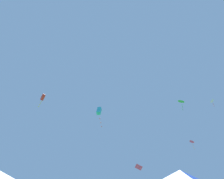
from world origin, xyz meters
TOP-DOWN VIEW (x-y plane):
  - canopy_tent_blue at (4.97, 6.12)m, footprint 2.97×2.97m
  - kite_green_delta at (15.97, 25.84)m, footprint 1.71×1.72m
  - kite_red_box at (-7.40, 17.13)m, footprint 0.74×0.79m
  - kite_white_box at (17.34, 18.86)m, footprint 0.61×0.44m
  - kite_magenta_delta at (12.69, 18.90)m, footprint 0.63×0.67m
  - kite_magenta_diamond at (6.44, 24.64)m, footprint 1.41×1.53m
  - kite_cyan_box at (0.20, 14.10)m, footprint 0.72×1.00m

SIDE VIEW (x-z plane):
  - canopy_tent_blue at x=4.97m, z-range 1.11..4.29m
  - kite_magenta_diamond at x=6.44m, z-range 6.00..6.64m
  - kite_magenta_delta at x=12.69m, z-range 8.00..9.21m
  - kite_cyan_box at x=0.20m, z-range 9.16..11.66m
  - kite_red_box at x=-7.40m, z-range 12.60..14.59m
  - kite_white_box at x=17.34m, z-range 14.26..15.56m
  - kite_green_delta at x=15.97m, z-range 17.32..19.68m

